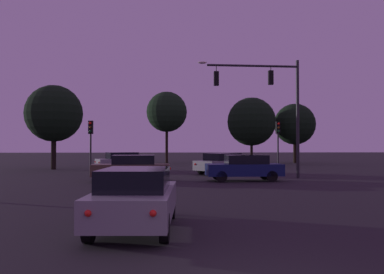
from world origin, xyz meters
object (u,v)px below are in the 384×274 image
(car_nearside_lane, at_px, (136,197))
(tree_right_cluster, at_px, (167,112))
(car_parked_lot, at_px, (224,163))
(traffic_signal_mast_arm, at_px, (271,96))
(tree_behind_sign, at_px, (251,122))
(traffic_light_corner_right, at_px, (278,136))
(tree_left_far, at_px, (295,124))
(car_crossing_right, at_px, (132,168))
(traffic_light_corner_left, at_px, (91,137))
(car_crossing_left, at_px, (244,167))
(car_far_lane, at_px, (123,161))
(tree_center_horizon, at_px, (54,114))

(car_nearside_lane, height_order, tree_right_cluster, tree_right_cluster)
(car_parked_lot, height_order, tree_right_cluster, tree_right_cluster)
(traffic_signal_mast_arm, height_order, tree_behind_sign, traffic_signal_mast_arm)
(traffic_light_corner_right, height_order, tree_behind_sign, tree_behind_sign)
(car_nearside_lane, xyz_separation_m, car_parked_lot, (4.65, 18.68, 0.00))
(car_parked_lot, distance_m, tree_left_far, 20.92)
(car_crossing_right, height_order, car_parked_lot, same)
(traffic_light_corner_left, height_order, tree_right_cluster, tree_right_cluster)
(car_crossing_left, distance_m, car_far_lane, 12.42)
(car_nearside_lane, bearing_deg, traffic_light_corner_right, 65.53)
(traffic_light_corner_right, xyz_separation_m, tree_left_far, (6.53, 16.59, 1.82))
(car_crossing_right, height_order, tree_center_horizon, tree_center_horizon)
(car_parked_lot, relative_size, tree_center_horizon, 0.64)
(car_crossing_left, distance_m, car_parked_lot, 5.61)
(tree_behind_sign, bearing_deg, car_parked_lot, -108.38)
(tree_left_far, bearing_deg, traffic_signal_mast_arm, -111.22)
(traffic_signal_mast_arm, xyz_separation_m, tree_left_far, (8.28, 21.32, -0.67))
(car_crossing_right, bearing_deg, tree_behind_sign, 62.05)
(car_crossing_left, height_order, tree_right_cluster, tree_right_cluster)
(car_nearside_lane, distance_m, tree_behind_sign, 36.17)
(traffic_light_corner_left, distance_m, car_parked_lot, 9.58)
(traffic_light_corner_right, bearing_deg, traffic_signal_mast_arm, -110.35)
(car_crossing_right, bearing_deg, tree_center_horizon, 124.08)
(car_crossing_right, relative_size, car_parked_lot, 0.98)
(car_crossing_right, xyz_separation_m, tree_behind_sign, (11.36, 21.41, 3.98))
(tree_center_horizon, bearing_deg, car_far_lane, -20.88)
(traffic_light_corner_left, xyz_separation_m, car_parked_lot, (9.28, 1.47, -1.89))
(car_far_lane, bearing_deg, tree_right_cluster, 76.90)
(traffic_light_corner_left, height_order, car_nearside_lane, traffic_light_corner_left)
(traffic_light_corner_right, distance_m, tree_right_cluster, 19.44)
(traffic_light_corner_left, xyz_separation_m, car_crossing_left, (9.77, -4.12, -1.89))
(traffic_light_corner_right, distance_m, car_nearside_lane, 21.62)
(traffic_light_corner_right, relative_size, tree_right_cluster, 0.46)
(tree_right_cluster, bearing_deg, traffic_light_corner_right, -63.20)
(car_parked_lot, relative_size, tree_right_cluster, 0.55)
(traffic_light_corner_left, xyz_separation_m, tree_left_far, (20.07, 18.98, 1.90))
(tree_behind_sign, bearing_deg, car_crossing_left, -102.55)
(tree_behind_sign, height_order, tree_left_far, tree_behind_sign)
(car_crossing_right, distance_m, tree_left_far, 28.82)
(tree_behind_sign, relative_size, tree_center_horizon, 1.03)
(car_crossing_right, relative_size, tree_behind_sign, 0.61)
(car_parked_lot, relative_size, tree_left_far, 0.67)
(traffic_light_corner_left, relative_size, car_crossing_right, 0.82)
(car_far_lane, relative_size, tree_left_far, 0.66)
(traffic_light_corner_left, bearing_deg, traffic_signal_mast_arm, -11.20)
(traffic_light_corner_left, height_order, car_parked_lot, traffic_light_corner_left)
(traffic_light_corner_left, relative_size, car_nearside_lane, 0.85)
(traffic_signal_mast_arm, bearing_deg, tree_center_horizon, 148.94)
(car_crossing_left, xyz_separation_m, tree_center_horizon, (-14.48, 11.72, 4.04))
(car_crossing_left, xyz_separation_m, car_far_lane, (-8.20, 9.33, -0.00))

